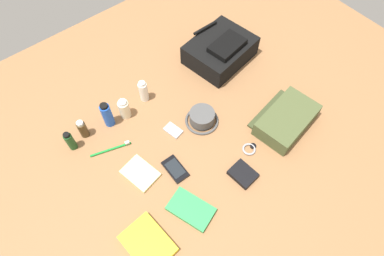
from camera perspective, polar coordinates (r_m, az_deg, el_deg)
name	(u,v)px	position (r m, az deg, el deg)	size (l,w,h in m)	color
ground_plane	(192,134)	(1.55, 0.00, -1.00)	(2.64, 2.02, 0.02)	#8E623C
backpack	(220,50)	(1.79, 4.97, 13.34)	(0.37, 0.31, 0.14)	black
toiletry_pouch	(286,120)	(1.60, 16.05, 1.43)	(0.32, 0.27, 0.08)	#47512D
bucket_hat	(202,118)	(1.55, 1.75, 1.78)	(0.16, 0.16, 0.07)	#4D4D4D
shampoo_bottle	(70,141)	(1.56, -20.45, -2.14)	(0.04, 0.04, 0.11)	#19471E
cologne_bottle	(83,129)	(1.58, -18.48, -0.16)	(0.04, 0.04, 0.10)	#473319
deodorant_spray	(107,115)	(1.56, -14.56, 2.24)	(0.05, 0.05, 0.15)	blue
lotion_bottle	(124,109)	(1.59, -11.71, 3.29)	(0.05, 0.05, 0.11)	beige
toothpaste_tube	(143,91)	(1.62, -8.46, 6.36)	(0.04, 0.04, 0.12)	white
paperback_novel	(148,244)	(1.36, -7.70, -19.33)	(0.16, 0.21, 0.03)	yellow
travel_guidebook	(191,209)	(1.38, -0.20, -13.95)	(0.16, 0.21, 0.02)	#2D934C
cell_phone	(175,169)	(1.45, -2.95, -7.14)	(0.07, 0.13, 0.01)	black
media_player	(173,130)	(1.55, -3.30, -0.41)	(0.07, 0.09, 0.01)	#B7B7BC
wristwatch	(250,149)	(1.52, 9.99, -3.57)	(0.07, 0.06, 0.01)	#99999E
toothbrush	(113,148)	(1.54, -13.62, -3.49)	(0.18, 0.07, 0.02)	#198C33
wallet	(243,174)	(1.45, 8.85, -7.92)	(0.09, 0.11, 0.02)	black
notepad	(140,173)	(1.46, -9.00, -7.79)	(0.11, 0.15, 0.02)	beige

